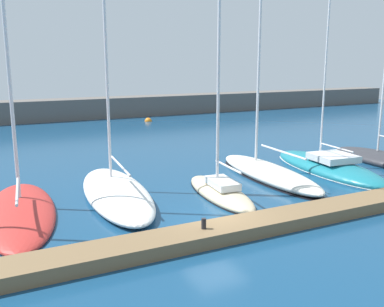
{
  "coord_description": "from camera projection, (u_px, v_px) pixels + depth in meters",
  "views": [
    {
      "loc": [
        -9.24,
        -16.22,
        7.24
      ],
      "look_at": [
        0.91,
        4.17,
        2.39
      ],
      "focal_mm": 40.95,
      "sensor_mm": 36.0,
      "label": 1
    }
  ],
  "objects": [
    {
      "name": "ground_plane",
      "position": [
        215.0,
        224.0,
        19.74
      ],
      "size": [
        120.0,
        120.0,
        0.0
      ],
      "primitive_type": "plane",
      "color": "navy"
    },
    {
      "name": "dock_pier",
      "position": [
        232.0,
        229.0,
        18.41
      ],
      "size": [
        40.08,
        1.73,
        0.56
      ],
      "primitive_type": "cube",
      "color": "brown",
      "rests_on": "ground_plane"
    },
    {
      "name": "breakwater_seawall",
      "position": [
        58.0,
        110.0,
        54.03
      ],
      "size": [
        108.0,
        3.54,
        2.56
      ],
      "primitive_type": "cube",
      "color": "#5B5651",
      "rests_on": "ground_plane"
    },
    {
      "name": "sailboat_red_third",
      "position": [
        20.0,
        210.0,
        20.95
      ],
      "size": [
        4.23,
        10.42,
        16.41
      ],
      "rotation": [
        0.0,
        0.0,
        1.47
      ],
      "color": "#B72D28",
      "rests_on": "ground_plane"
    },
    {
      "name": "sailboat_white_fourth",
      "position": [
        116.0,
        192.0,
        23.42
      ],
      "size": [
        4.19,
        10.74,
        16.17
      ],
      "rotation": [
        0.0,
        0.0,
        1.47
      ],
      "color": "white",
      "rests_on": "ground_plane"
    },
    {
      "name": "sailboat_sand_fifth",
      "position": [
        220.0,
        190.0,
        23.86
      ],
      "size": [
        2.73,
        7.28,
        13.89
      ],
      "rotation": [
        0.0,
        0.0,
        1.48
      ],
      "color": "beige",
      "rests_on": "ground_plane"
    },
    {
      "name": "sailboat_ivory_sixth",
      "position": [
        268.0,
        171.0,
        27.54
      ],
      "size": [
        3.18,
        10.59,
        17.52
      ],
      "rotation": [
        0.0,
        0.0,
        1.52
      ],
      "color": "silver",
      "rests_on": "ground_plane"
    },
    {
      "name": "sailboat_teal_seventh",
      "position": [
        328.0,
        166.0,
        29.49
      ],
      "size": [
        4.52,
        10.86,
        20.14
      ],
      "rotation": [
        0.0,
        0.0,
        1.47
      ],
      "color": "#19707F",
      "rests_on": "ground_plane"
    },
    {
      "name": "mooring_buoy_orange",
      "position": [
        148.0,
        121.0,
        53.21
      ],
      "size": [
        0.88,
        0.88,
        0.88
      ],
      "primitive_type": "sphere",
      "color": "orange",
      "rests_on": "ground_plane"
    },
    {
      "name": "dock_bollard",
      "position": [
        204.0,
        224.0,
        17.71
      ],
      "size": [
        0.2,
        0.2,
        0.44
      ],
      "primitive_type": "cylinder",
      "color": "black",
      "rests_on": "dock_pier"
    }
  ]
}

